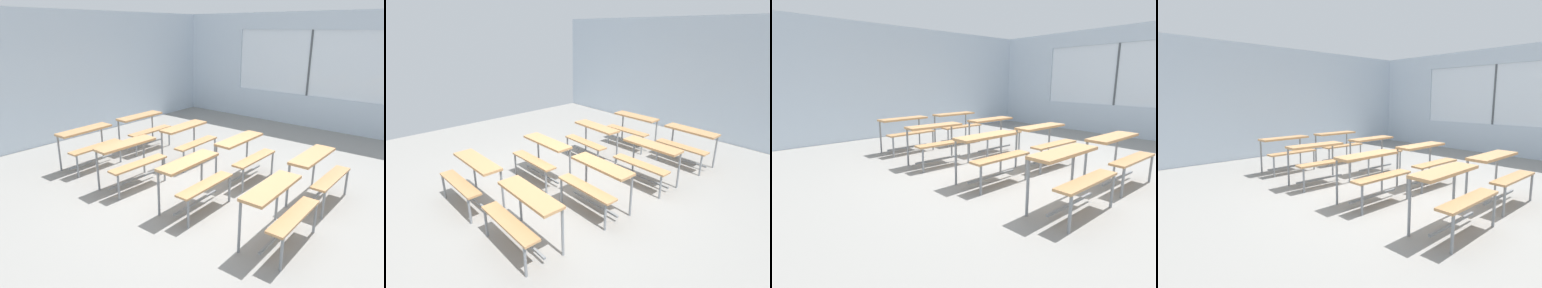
# 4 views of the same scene
# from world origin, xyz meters

# --- Properties ---
(ground) EXTENTS (10.00, 9.00, 0.05)m
(ground) POSITION_xyz_m (0.00, 0.00, -0.03)
(ground) COLOR gray
(wall_back) EXTENTS (10.00, 0.12, 3.00)m
(wall_back) POSITION_xyz_m (0.00, 4.50, 1.50)
(wall_back) COLOR silver
(wall_back) RESTS_ON ground
(wall_right) EXTENTS (0.12, 9.00, 3.00)m
(wall_right) POSITION_xyz_m (5.00, -0.13, 1.45)
(wall_right) COLOR silver
(wall_right) RESTS_ON ground
(desk_bench_r0c0) EXTENTS (1.11, 0.61, 0.74)m
(desk_bench_r0c0) POSITION_xyz_m (-0.60, -1.50, 0.56)
(desk_bench_r0c0) COLOR tan
(desk_bench_r0c0) RESTS_ON ground
(desk_bench_r0c1) EXTENTS (1.10, 0.60, 0.74)m
(desk_bench_r0c1) POSITION_xyz_m (0.83, -1.45, 0.56)
(desk_bench_r0c1) COLOR tan
(desk_bench_r0c1) RESTS_ON ground
(desk_bench_r1c0) EXTENTS (1.10, 0.60, 0.74)m
(desk_bench_r1c0) POSITION_xyz_m (-0.58, -0.13, 0.56)
(desk_bench_r1c0) COLOR tan
(desk_bench_r1c0) RESTS_ON ground
(desk_bench_r1c1) EXTENTS (1.11, 0.60, 0.74)m
(desk_bench_r1c1) POSITION_xyz_m (0.83, -0.12, 0.56)
(desk_bench_r1c1) COLOR tan
(desk_bench_r1c1) RESTS_ON ground
(desk_bench_r2c0) EXTENTS (1.12, 0.63, 0.74)m
(desk_bench_r2c0) POSITION_xyz_m (-0.63, 1.22, 0.56)
(desk_bench_r2c0) COLOR tan
(desk_bench_r2c0) RESTS_ON ground
(desk_bench_r2c1) EXTENTS (1.11, 0.60, 0.74)m
(desk_bench_r2c1) POSITION_xyz_m (0.84, 1.19, 0.56)
(desk_bench_r2c1) COLOR tan
(desk_bench_r2c1) RESTS_ON ground
(desk_bench_r3c0) EXTENTS (1.12, 0.62, 0.74)m
(desk_bench_r3c0) POSITION_xyz_m (-0.57, 2.51, 0.56)
(desk_bench_r3c0) COLOR tan
(desk_bench_r3c0) RESTS_ON ground
(desk_bench_r3c1) EXTENTS (1.10, 0.60, 0.74)m
(desk_bench_r3c1) POSITION_xyz_m (0.87, 2.52, 0.56)
(desk_bench_r3c1) COLOR tan
(desk_bench_r3c1) RESTS_ON ground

